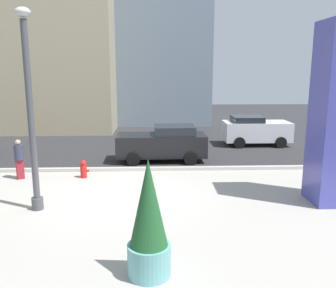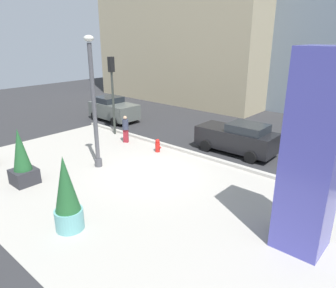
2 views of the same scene
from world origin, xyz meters
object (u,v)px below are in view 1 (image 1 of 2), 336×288
(lamp_post, at_px, (31,117))
(fire_hydrant, at_px, (84,169))
(potted_plant_by_pillar, at_px, (149,223))
(car_intersection, at_px, (255,130))
(pedestrian_crossing, at_px, (19,157))
(car_far_lane, at_px, (163,143))

(lamp_post, relative_size, fire_hydrant, 8.17)
(potted_plant_by_pillar, distance_m, car_intersection, 14.91)
(fire_hydrant, bearing_deg, pedestrian_crossing, -178.72)
(car_intersection, bearing_deg, fire_hydrant, -144.45)
(lamp_post, bearing_deg, potted_plant_by_pillar, -46.98)
(potted_plant_by_pillar, bearing_deg, car_intersection, 65.85)
(lamp_post, height_order, car_intersection, lamp_post)
(car_intersection, height_order, pedestrian_crossing, car_intersection)
(car_intersection, bearing_deg, lamp_post, -134.87)
(fire_hydrant, relative_size, car_far_lane, 0.17)
(car_intersection, bearing_deg, pedestrian_crossing, -150.74)
(potted_plant_by_pillar, xyz_separation_m, pedestrian_crossing, (-5.34, 7.19, -0.31))
(car_intersection, distance_m, pedestrian_crossing, 13.11)
(lamp_post, height_order, car_far_lane, lamp_post)
(car_far_lane, distance_m, car_intersection, 6.61)
(lamp_post, relative_size, pedestrian_crossing, 3.74)
(car_far_lane, relative_size, car_intersection, 1.13)
(car_far_lane, relative_size, pedestrian_crossing, 2.65)
(lamp_post, bearing_deg, car_far_lane, 56.05)
(lamp_post, xyz_separation_m, car_far_lane, (4.14, 6.15, -2.11))
(lamp_post, height_order, pedestrian_crossing, lamp_post)
(pedestrian_crossing, bearing_deg, fire_hydrant, 1.28)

